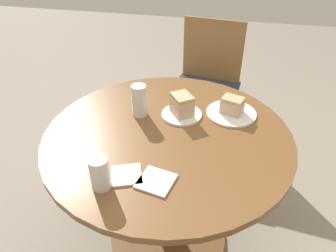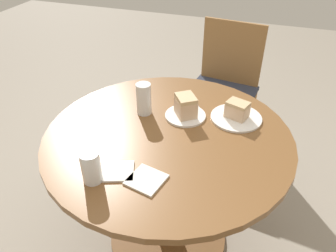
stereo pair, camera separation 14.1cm
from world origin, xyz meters
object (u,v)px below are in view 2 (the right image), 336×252
Objects in this scene: plate_near at (185,115)px; cake_slice_near at (186,106)px; cake_slice_far at (237,110)px; plate_far at (236,118)px; glass_lemonade at (144,101)px; chair at (223,86)px; glass_water at (91,169)px.

cake_slice_near is (-0.00, 0.00, 0.05)m from plate_near.
cake_slice_far is (0.23, 0.06, -0.01)m from cake_slice_near.
glass_lemonade is at bearing -167.90° from plate_far.
chair is at bearing 87.22° from plate_near.
cake_slice_near is at bearing -85.47° from chair.
cake_slice_far is at bearing -69.15° from chair.
glass_water is at bearing -92.81° from chair.
glass_lemonade is at bearing -170.63° from plate_near.
glass_water is (-0.43, -0.57, 0.01)m from cake_slice_far.
glass_lemonade reaches higher than glass_water.
glass_lemonade reaches higher than plate_near.
chair reaches higher than plate_near.
chair reaches higher than cake_slice_far.
cake_slice_far is (0.00, -0.00, 0.04)m from plate_far.
chair is at bearing 74.91° from glass_lemonade.
chair is 0.86m from cake_slice_far.
plate_far is 0.72m from glass_water.
chair is 6.95× the size of glass_water.
chair is 4.58× the size of plate_near.
plate_near is 1.46× the size of cake_slice_near.
cake_slice_near is at bearing -165.62° from plate_far.
glass_water is at bearing -126.94° from plate_far.
cake_slice_near reaches higher than cake_slice_far.
glass_lemonade is at bearing -167.90° from cake_slice_far.
plate_far is 0.44m from glass_lemonade.
plate_far is 1.87× the size of glass_water.
glass_lemonade reaches higher than cake_slice_near.
plate_near is 0.55m from glass_water.
chair is 1.41m from glass_water.
cake_slice_near is 1.04× the size of glass_water.
plate_near is 1.25× the size of glass_lemonade.
plate_far is (0.23, 0.06, 0.00)m from plate_near.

